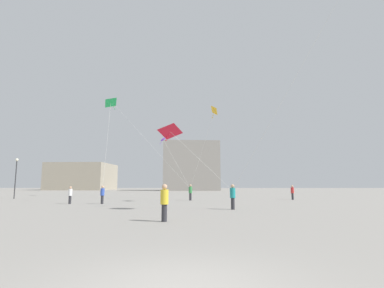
% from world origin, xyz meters
% --- Properties ---
extents(person_in_yellow, '(0.38, 0.38, 1.76)m').
position_xyz_m(person_in_yellow, '(-1.18, 9.20, 0.96)').
color(person_in_yellow, '#2D2D33').
rests_on(person_in_yellow, ground_plane).
extents(person_in_blue, '(0.36, 0.36, 1.64)m').
position_xyz_m(person_in_blue, '(-8.13, 22.11, 0.90)').
color(person_in_blue, '#2D2D33').
rests_on(person_in_blue, ground_plane).
extents(person_in_teal, '(0.38, 0.38, 1.76)m').
position_xyz_m(person_in_teal, '(2.93, 16.14, 0.96)').
color(person_in_teal, '#2D2D33').
rests_on(person_in_teal, ground_plane).
extents(person_in_white, '(0.34, 0.34, 1.58)m').
position_xyz_m(person_in_white, '(-11.06, 22.10, 0.86)').
color(person_in_white, '#2D2D33').
rests_on(person_in_white, ground_plane).
extents(person_in_green, '(0.38, 0.38, 1.75)m').
position_xyz_m(person_in_green, '(-0.25, 28.19, 0.96)').
color(person_in_green, '#2D2D33').
rests_on(person_in_green, ground_plane).
extents(person_in_red, '(0.36, 0.36, 1.65)m').
position_xyz_m(person_in_red, '(11.49, 29.74, 0.91)').
color(person_in_red, '#2D2D33').
rests_on(person_in_red, ground_plane).
extents(kite_lime_delta, '(12.21, 10.19, 12.82)m').
position_xyz_m(kite_lime_delta, '(-11.52, 37.37, 13.31)').
color(kite_lime_delta, '#8CD12D').
extents(kite_violet_diamond, '(3.85, 2.91, 6.21)m').
position_xyz_m(kite_violet_diamond, '(-3.58, 30.58, 7.09)').
color(kite_violet_diamond, purple).
extents(kite_crimson_delta, '(5.46, 1.85, 4.89)m').
position_xyz_m(kite_crimson_delta, '(-1.61, 17.19, 5.71)').
color(kite_crimson_delta, red).
extents(kite_amber_delta, '(2.86, 5.13, 8.10)m').
position_xyz_m(kite_amber_delta, '(2.18, 23.83, 8.88)').
color(kite_amber_delta, yellow).
extents(kite_emerald_delta, '(1.17, 2.73, 9.00)m').
position_xyz_m(kite_emerald_delta, '(-8.22, 23.90, 9.83)').
color(kite_emerald_delta, green).
extents(building_left_hall, '(18.84, 18.07, 8.54)m').
position_xyz_m(building_left_hall, '(-37.00, 93.79, 4.27)').
color(building_left_hall, '#A39984').
rests_on(building_left_hall, ground_plane).
extents(building_centre_hall, '(16.75, 10.86, 14.19)m').
position_xyz_m(building_centre_hall, '(-1.00, 82.81, 7.09)').
color(building_centre_hall, gray).
rests_on(building_centre_hall, ground_plane).
extents(lamppost_east, '(0.36, 0.36, 4.96)m').
position_xyz_m(lamppost_east, '(-21.84, 31.51, 3.33)').
color(lamppost_east, '#2D2D30').
rests_on(lamppost_east, ground_plane).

